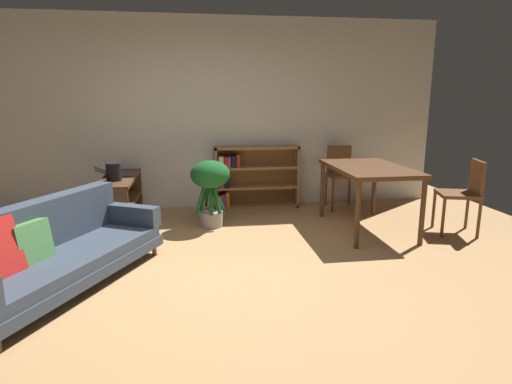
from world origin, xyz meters
TOP-DOWN VIEW (x-y plane):
  - ground_plane at (0.00, 0.00)m, footprint 8.16×8.16m
  - back_wall_panel at (0.00, 2.70)m, footprint 6.80×0.10m
  - fabric_couch at (-1.43, 0.05)m, footprint 1.57×2.10m
  - media_console at (-1.15, 1.85)m, footprint 0.40×1.30m
  - open_laptop at (-1.21, 1.99)m, footprint 0.50×0.41m
  - desk_speaker at (-1.16, 1.65)m, footprint 0.18×0.18m
  - potted_floor_plant at (-0.01, 1.62)m, footprint 0.49×0.56m
  - dining_table at (1.86, 1.22)m, footprint 0.84×1.37m
  - dining_chair_near at (2.93, 0.92)m, footprint 0.53×0.52m
  - dining_chair_far at (1.91, 2.32)m, footprint 0.42×0.43m
  - bookshelf at (0.62, 2.53)m, footprint 1.23×0.29m

SIDE VIEW (x-z plane):
  - ground_plane at x=0.00m, z-range 0.00..0.00m
  - media_console at x=-1.15m, z-range 0.00..0.62m
  - fabric_couch at x=-1.43m, z-range -0.04..0.69m
  - bookshelf at x=0.62m, z-range 0.00..0.90m
  - dining_chair_near at x=2.93m, z-range 0.07..0.95m
  - dining_chair_far at x=1.91m, z-range 0.07..0.97m
  - potted_floor_plant at x=-0.01m, z-range 0.14..0.98m
  - open_laptop at x=-1.21m, z-range 0.59..0.70m
  - dining_table at x=1.86m, z-range 0.31..1.10m
  - desk_speaker at x=-1.16m, z-range 0.61..0.83m
  - back_wall_panel at x=0.00m, z-range 0.00..2.70m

